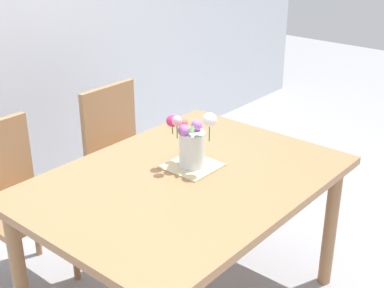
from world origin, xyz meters
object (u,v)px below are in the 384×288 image
(dining_table, at_px, (185,194))
(chair_right, at_px, (122,147))
(flower_vase, at_px, (191,142))
(chair_left, at_px, (10,195))

(dining_table, distance_m, chair_right, 0.97)
(dining_table, height_order, flower_vase, flower_vase)
(chair_right, bearing_deg, flower_vase, 69.69)
(flower_vase, bearing_deg, dining_table, -155.66)
(dining_table, xyz_separation_m, chair_right, (0.40, 0.87, -0.15))
(chair_left, bearing_deg, flower_vase, 120.63)
(dining_table, relative_size, flower_vase, 4.87)
(dining_table, bearing_deg, flower_vase, 24.34)
(chair_right, height_order, flower_vase, flower_vase)
(chair_left, relative_size, flower_vase, 3.00)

